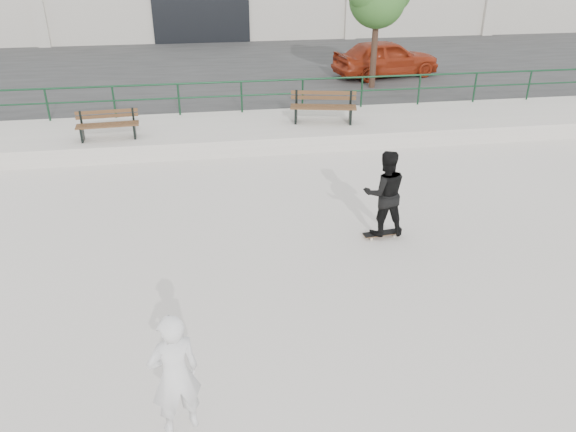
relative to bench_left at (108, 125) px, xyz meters
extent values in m
plane|color=beige|center=(2.96, -8.80, -0.89)|extent=(120.00, 120.00, 0.00)
cube|color=beige|center=(2.96, 0.70, -0.64)|extent=(30.00, 3.00, 0.50)
cube|color=#303030|center=(2.96, 9.20, -0.64)|extent=(60.00, 14.00, 0.50)
cylinder|color=#163C24|center=(2.96, 2.00, 0.61)|extent=(28.00, 0.06, 0.06)
cylinder|color=#163C24|center=(2.96, 2.00, 0.16)|extent=(28.00, 0.05, 0.05)
cylinder|color=#163C24|center=(-2.04, 2.00, 0.11)|extent=(0.06, 0.06, 1.00)
cylinder|color=#163C24|center=(-0.04, 2.00, 0.11)|extent=(0.06, 0.06, 1.00)
cylinder|color=#163C24|center=(1.96, 2.00, 0.11)|extent=(0.06, 0.06, 1.00)
cylinder|color=#163C24|center=(3.96, 2.00, 0.11)|extent=(0.06, 0.06, 1.00)
cylinder|color=#163C24|center=(5.96, 2.00, 0.11)|extent=(0.06, 0.06, 1.00)
cylinder|color=#163C24|center=(7.96, 2.00, 0.11)|extent=(0.06, 0.06, 1.00)
cylinder|color=#163C24|center=(9.96, 2.00, 0.11)|extent=(0.06, 0.06, 1.00)
cylinder|color=#163C24|center=(11.96, 2.00, 0.11)|extent=(0.06, 0.06, 1.00)
cylinder|color=#163C24|center=(13.96, 2.00, 0.11)|extent=(0.06, 0.06, 1.00)
cube|color=black|center=(2.96, 15.15, 0.71)|extent=(5.00, 0.15, 3.20)
cube|color=#4E321A|center=(0.02, -0.23, 0.02)|extent=(1.72, 0.23, 0.04)
cube|color=#4E321A|center=(0.00, -0.06, 0.02)|extent=(1.72, 0.23, 0.04)
cube|color=#4E321A|center=(-0.01, 0.11, 0.02)|extent=(1.72, 0.23, 0.04)
cube|color=#4E321A|center=(-0.01, 0.19, 0.20)|extent=(1.71, 0.15, 0.10)
cube|color=#4E321A|center=(-0.01, 0.19, 0.33)|extent=(1.71, 0.15, 0.10)
cube|color=black|center=(-0.71, -0.11, -0.19)|extent=(0.09, 0.48, 0.40)
cube|color=black|center=(-0.73, 0.14, 0.20)|extent=(0.06, 0.05, 0.40)
cube|color=black|center=(0.72, -0.01, -0.19)|extent=(0.09, 0.48, 0.40)
cube|color=black|center=(0.70, 0.23, 0.20)|extent=(0.06, 0.05, 0.40)
cube|color=#4E321A|center=(6.30, 0.34, 0.09)|extent=(1.99, 0.55, 0.04)
cube|color=#4E321A|center=(6.34, 0.53, 0.09)|extent=(1.99, 0.55, 0.04)
cube|color=#4E321A|center=(6.38, 0.73, 0.09)|extent=(1.99, 0.55, 0.04)
cube|color=#4E321A|center=(6.40, 0.82, 0.30)|extent=(1.97, 0.46, 0.11)
cube|color=#4E321A|center=(6.40, 0.82, 0.46)|extent=(1.97, 0.46, 0.11)
cube|color=black|center=(5.52, 0.71, -0.16)|extent=(0.18, 0.56, 0.47)
cube|color=black|center=(5.58, 0.99, 0.30)|extent=(0.08, 0.07, 0.47)
cube|color=black|center=(7.16, 0.36, -0.16)|extent=(0.18, 0.56, 0.47)
cube|color=black|center=(7.22, 0.64, 0.30)|extent=(0.08, 0.07, 0.47)
cylinder|color=#4F3227|center=(9.08, 4.53, 0.95)|extent=(0.22, 0.22, 2.69)
imported|color=#9A2B13|center=(10.13, 6.23, 0.34)|extent=(4.55, 2.54, 1.46)
cube|color=black|center=(6.23, -5.93, -0.81)|extent=(0.80, 0.29, 0.02)
cube|color=brown|center=(6.23, -5.93, -0.82)|extent=(0.80, 0.29, 0.01)
cube|color=gray|center=(5.98, -5.96, -0.85)|extent=(0.08, 0.17, 0.03)
cube|color=gray|center=(6.49, -5.90, -0.85)|extent=(0.08, 0.17, 0.03)
cylinder|color=beige|center=(5.99, -6.05, -0.86)|extent=(0.06, 0.03, 0.06)
cylinder|color=beige|center=(5.96, -5.87, -0.86)|extent=(0.06, 0.03, 0.06)
cylinder|color=beige|center=(6.50, -6.00, -0.86)|extent=(0.06, 0.03, 0.06)
cylinder|color=beige|center=(6.48, -5.81, -0.86)|extent=(0.06, 0.03, 0.06)
imported|color=black|center=(6.23, -5.93, 0.12)|extent=(0.92, 0.74, 1.83)
imported|color=white|center=(2.11, -10.47, 0.00)|extent=(0.75, 0.62, 1.78)
camera|label=1|loc=(2.68, -15.90, 4.87)|focal=35.00mm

